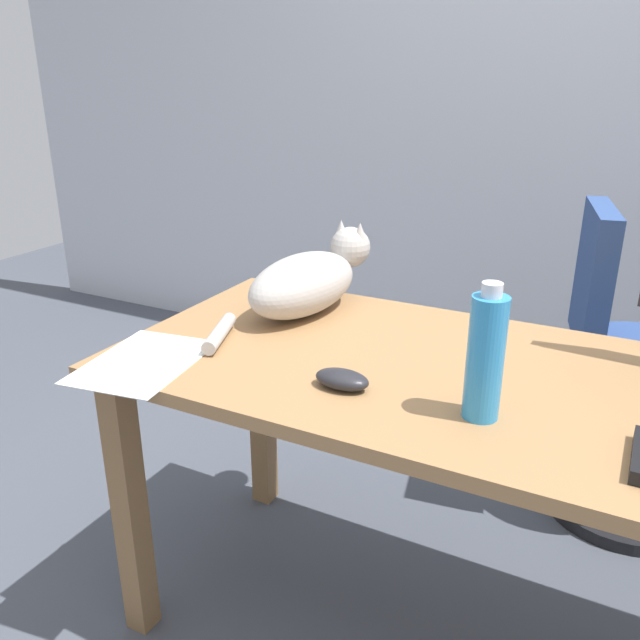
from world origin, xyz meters
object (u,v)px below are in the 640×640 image
Objects in this scene: office_chair at (625,388)px; computer_mouse at (342,379)px; water_bottle at (485,357)px; cat at (308,280)px.

office_chair is 8.60× the size of computer_mouse.
water_bottle is at bearing -103.98° from office_chair.
water_bottle reaches higher than cat.
office_chair is 3.80× the size of water_bottle.
water_bottle is at bearing -32.88° from cat.
office_chair is 1.03m from cat.
office_chair is 1.10m from computer_mouse.
water_bottle is (0.53, -0.34, 0.04)m from cat.
cat is at bearing -142.74° from office_chair.
water_bottle reaches higher than office_chair.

